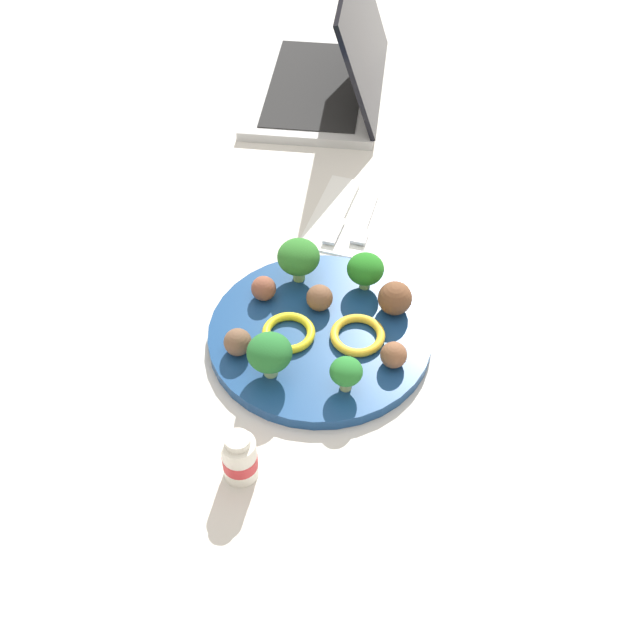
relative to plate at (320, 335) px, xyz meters
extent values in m
plane|color=silver|center=(0.00, 0.00, -0.01)|extent=(4.00, 4.00, 0.00)
cylinder|color=navy|center=(0.00, 0.00, 0.00)|extent=(0.28, 0.28, 0.02)
cylinder|color=#98C27E|center=(0.08, -0.04, 0.02)|extent=(0.02, 0.02, 0.02)
ellipsoid|color=#267030|center=(0.08, -0.04, 0.05)|extent=(0.05, 0.05, 0.04)
cylinder|color=#A2CF6C|center=(-0.08, -0.05, 0.02)|extent=(0.02, 0.02, 0.02)
ellipsoid|color=#2E742A|center=(-0.08, -0.05, 0.05)|extent=(0.06, 0.06, 0.04)
cylinder|color=#ABBA72|center=(0.08, 0.05, 0.02)|extent=(0.01, 0.01, 0.02)
ellipsoid|color=#297C30|center=(0.08, 0.05, 0.04)|extent=(0.04, 0.04, 0.03)
cylinder|color=#93CA72|center=(-0.09, 0.04, 0.01)|extent=(0.01, 0.01, 0.01)
ellipsoid|color=#247620|center=(-0.09, 0.04, 0.04)|extent=(0.05, 0.05, 0.04)
sphere|color=brown|center=(-0.04, -0.08, 0.02)|extent=(0.03, 0.03, 0.03)
sphere|color=brown|center=(0.06, -0.09, 0.03)|extent=(0.03, 0.03, 0.03)
sphere|color=brown|center=(-0.06, 0.08, 0.03)|extent=(0.04, 0.04, 0.04)
sphere|color=brown|center=(0.03, 0.10, 0.02)|extent=(0.03, 0.03, 0.03)
sphere|color=brown|center=(-0.04, -0.01, 0.03)|extent=(0.03, 0.03, 0.03)
torus|color=yellow|center=(0.00, 0.05, 0.01)|extent=(0.10, 0.10, 0.01)
torus|color=yellow|center=(0.02, -0.04, 0.01)|extent=(0.08, 0.08, 0.01)
cube|color=white|center=(-0.24, -0.01, -0.01)|extent=(0.18, 0.13, 0.01)
cube|color=silver|center=(-0.26, 0.01, 0.00)|extent=(0.09, 0.01, 0.01)
cube|color=silver|center=(-0.20, 0.01, 0.00)|extent=(0.03, 0.02, 0.01)
cube|color=white|center=(-0.27, -0.03, 0.00)|extent=(0.09, 0.02, 0.01)
cube|color=silver|center=(-0.20, -0.03, 0.00)|extent=(0.06, 0.02, 0.01)
cylinder|color=white|center=(0.21, -0.03, 0.02)|extent=(0.04, 0.04, 0.06)
cylinder|color=red|center=(0.21, -0.03, 0.02)|extent=(0.04, 0.04, 0.02)
cylinder|color=silver|center=(0.21, -0.03, 0.05)|extent=(0.03, 0.03, 0.01)
cube|color=#BDBDBD|center=(-0.56, -0.15, 0.00)|extent=(0.35, 0.26, 0.02)
cube|color=black|center=(-0.56, -0.15, 0.01)|extent=(0.30, 0.19, 0.00)
cube|color=black|center=(-0.57, -0.07, 0.10)|extent=(0.32, 0.11, 0.19)
camera|label=1|loc=(0.67, 0.17, 0.77)|focal=46.25mm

